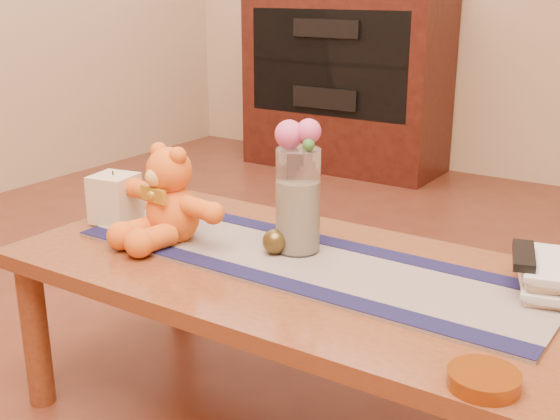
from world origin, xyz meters
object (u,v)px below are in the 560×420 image
Objects in this scene: amber_dish at (484,380)px; book_bottom at (520,285)px; teddy_bear at (172,195)px; pillar_candle at (115,198)px; tv_remote at (524,256)px; glass_vase at (298,201)px; bronze_ball at (275,241)px.

book_bottom is at bearing 97.59° from amber_dish.
pillar_candle is (-0.23, 0.01, -0.05)m from teddy_bear.
tv_remote is at bearing 97.39° from amber_dish.
glass_vase is at bearing 27.63° from teddy_bear.
teddy_bear is 0.95m from amber_dish.
pillar_candle is 0.84× the size of tv_remote.
book_bottom is 1.39× the size of tv_remote.
glass_vase is 0.54m from tv_remote.
book_bottom is at bearing 22.48° from teddy_bear.
teddy_bear is 0.30m from bronze_ball.
teddy_bear is 0.87m from tv_remote.
pillar_candle is 0.56m from glass_vase.
bronze_ball is (-0.04, -0.05, -0.10)m from glass_vase.
book_bottom is at bearing 90.00° from tv_remote.
pillar_candle is at bearing -175.93° from bronze_ball.
glass_vase is at bearing 171.57° from tv_remote.
book_bottom is at bearing 8.87° from glass_vase.
amber_dish is at bearing -25.91° from bronze_ball.
pillar_candle is 1.09m from tv_remote.
tv_remote is (1.08, 0.16, 0.01)m from pillar_candle.
teddy_bear is 0.34m from glass_vase.
teddy_bear reaches higher than bronze_ball.
pillar_candle is 1.09× the size of amber_dish.
glass_vase is 1.62× the size of tv_remote.
book_bottom is (0.56, 0.13, -0.03)m from bronze_ball.
book_bottom is 0.08m from tv_remote.
glass_vase is 0.55m from book_bottom.
teddy_bear reaches higher than book_bottom.
tv_remote reaches higher than amber_dish.
glass_vase is 1.17× the size of book_bottom.
tv_remote is 0.43m from amber_dish.
glass_vase reaches higher than amber_dish.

